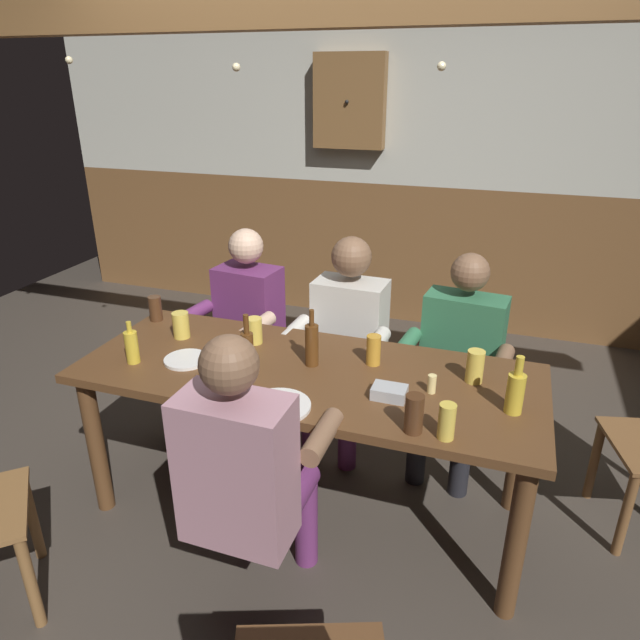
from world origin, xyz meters
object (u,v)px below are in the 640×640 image
object	(u,v)px
dining_table	(307,390)
pint_glass_1	(155,309)
pint_glass_3	(447,421)
bottle_1	(312,344)
plate_0	(186,360)
wall_dart_cabinet	(350,101)
person_3	(248,471)
person_0	(242,322)
person_1	(346,334)
pint_glass_7	(254,331)
person_2	(458,355)
table_candle	(432,384)
pint_glass_5	(227,357)
condiment_caddy	(389,392)
plate_1	(277,406)
bottle_2	(515,391)
pint_glass_0	(181,325)
bottle_3	(248,350)
bottle_0	(132,346)
pint_glass_6	(475,366)
pint_glass_4	(414,414)
pint_glass_2	(373,350)

from	to	relation	value
dining_table	pint_glass_1	bearing A→B (deg)	164.26
pint_glass_3	bottle_1	bearing A→B (deg)	149.61
plate_0	wall_dart_cabinet	distance (m)	2.72
person_3	bottle_1	xyz separation A→B (m)	(0.00, 0.68, 0.20)
person_0	pint_glass_3	xyz separation A→B (m)	(1.29, -0.95, 0.18)
person_1	person_3	size ratio (longest dim) A/B	0.97
pint_glass_7	dining_table	bearing A→B (deg)	-28.41
person_2	table_candle	size ratio (longest dim) A/B	14.64
table_candle	pint_glass_5	xyz separation A→B (m)	(-0.89, -0.10, 0.03)
condiment_caddy	pint_glass_7	world-z (taller)	pint_glass_7
person_2	plate_1	size ratio (longest dim) A/B	4.43
dining_table	person_3	bearing A→B (deg)	-89.90
person_3	pint_glass_1	xyz separation A→B (m)	(-0.96, 0.90, 0.16)
bottle_2	pint_glass_1	bearing A→B (deg)	169.65
person_2	pint_glass_0	distance (m)	1.43
bottle_3	pint_glass_0	size ratio (longest dim) A/B	2.08
dining_table	bottle_0	bearing A→B (deg)	-166.56
person_3	table_candle	distance (m)	0.83
person_2	bottle_3	bearing A→B (deg)	46.77
plate_0	pint_glass_7	bearing A→B (deg)	52.39
pint_glass_3	table_candle	bearing A→B (deg)	107.59
plate_0	pint_glass_3	world-z (taller)	pint_glass_3
condiment_caddy	pint_glass_5	xyz separation A→B (m)	(-0.73, -0.00, 0.04)
person_3	pint_glass_5	world-z (taller)	person_3
plate_0	wall_dart_cabinet	bearing A→B (deg)	89.17
bottle_1	wall_dart_cabinet	world-z (taller)	wall_dart_cabinet
dining_table	bottle_3	bearing A→B (deg)	-157.74
wall_dart_cabinet	table_candle	bearing A→B (deg)	-66.16
table_candle	pint_glass_3	world-z (taller)	pint_glass_3
bottle_3	pint_glass_6	world-z (taller)	bottle_3
bottle_0	bottle_3	bearing A→B (deg)	9.27
table_candle	pint_glass_6	distance (m)	0.22
bottle_0	pint_glass_7	distance (m)	0.57
table_candle	person_3	bearing A→B (deg)	-132.52
dining_table	pint_glass_4	xyz separation A→B (m)	(0.54, -0.32, 0.18)
person_0	pint_glass_2	xyz separation A→B (m)	(0.90, -0.47, 0.18)
table_candle	bottle_3	distance (m)	0.80
person_3	person_2	bearing A→B (deg)	64.79
person_1	pint_glass_5	world-z (taller)	person_1
pint_glass_0	wall_dart_cabinet	xyz separation A→B (m)	(0.20, 2.29, 0.96)
plate_0	pint_glass_4	size ratio (longest dim) A/B	1.35
pint_glass_3	pint_glass_6	distance (m)	0.46
pint_glass_6	pint_glass_7	world-z (taller)	pint_glass_6
pint_glass_5	wall_dart_cabinet	distance (m)	2.72
bottle_1	pint_glass_7	size ratio (longest dim) A/B	2.07
pint_glass_4	person_2	bearing A→B (deg)	85.48
condiment_caddy	pint_glass_4	bearing A→B (deg)	-56.90
person_1	person_3	xyz separation A→B (m)	(0.00, -1.26, 0.01)
dining_table	bottle_1	xyz separation A→B (m)	(0.01, 0.05, 0.21)
pint_glass_5	pint_glass_6	bearing A→B (deg)	13.55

